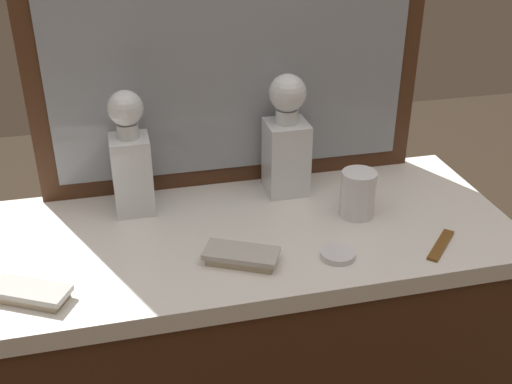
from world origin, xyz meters
TOP-DOWN VIEW (x-y plane):
  - dresser_mirror at (0.00, 0.22)m, footprint 0.85×0.03m
  - crystal_decanter_rear at (-0.23, 0.13)m, footprint 0.08×0.08m
  - crystal_decanter_right at (0.10, 0.14)m, footprint 0.09×0.09m
  - crystal_tumbler_front at (0.21, 0.00)m, footprint 0.07×0.07m
  - silver_brush_rear at (-0.05, -0.11)m, footprint 0.15×0.12m
  - silver_brush_center at (-0.42, -0.14)m, footprint 0.14×0.11m
  - porcelain_dish at (0.12, -0.14)m, footprint 0.07×0.07m
  - tortoiseshell_comb at (0.33, -0.15)m, footprint 0.10×0.10m

SIDE VIEW (x-z plane):
  - tortoiseshell_comb at x=0.33m, z-range 0.95..0.96m
  - porcelain_dish at x=0.12m, z-range 0.95..0.96m
  - silver_brush_rear at x=-0.05m, z-range 0.95..0.97m
  - silver_brush_center at x=-0.42m, z-range 0.95..0.97m
  - crystal_tumbler_front at x=0.21m, z-range 0.95..1.04m
  - crystal_decanter_rear at x=-0.23m, z-range 0.92..1.19m
  - crystal_decanter_right at x=0.10m, z-range 0.92..1.19m
  - dresser_mirror at x=0.00m, z-range 0.95..1.75m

